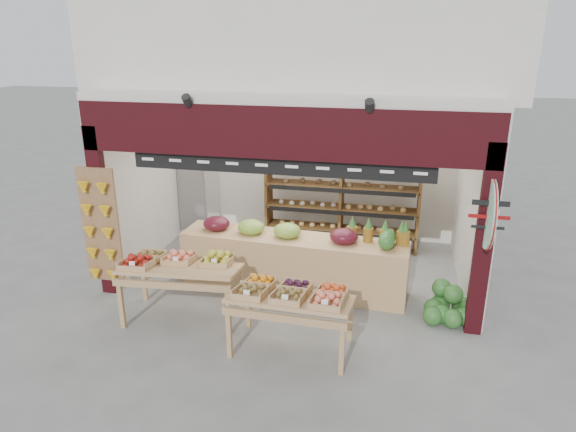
% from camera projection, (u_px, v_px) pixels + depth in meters
% --- Properties ---
extents(ground, '(60.00, 60.00, 0.00)m').
position_uv_depth(ground, '(293.00, 279.00, 8.61)').
color(ground, slate).
rests_on(ground, ground).
extents(shop_structure, '(6.36, 5.12, 5.40)m').
position_uv_depth(shop_structure, '(313.00, 32.00, 8.80)').
color(shop_structure, beige).
rests_on(shop_structure, ground).
extents(banana_board, '(0.60, 0.15, 1.80)m').
position_uv_depth(banana_board, '(100.00, 228.00, 7.72)').
color(banana_board, '#976944').
rests_on(banana_board, ground).
extents(gift_sign, '(0.04, 0.93, 0.92)m').
position_uv_depth(gift_sign, '(489.00, 214.00, 6.41)').
color(gift_sign, '#A2CCB3').
rests_on(gift_sign, ground).
extents(back_shelving, '(2.91, 0.48, 1.80)m').
position_uv_depth(back_shelving, '(342.00, 191.00, 9.67)').
color(back_shelving, brown).
rests_on(back_shelving, ground).
extents(refrigerator, '(0.70, 0.70, 1.74)m').
position_uv_depth(refrigerator, '(198.00, 190.00, 10.53)').
color(refrigerator, silver).
rests_on(refrigerator, ground).
extents(cardboard_stack, '(0.94, 0.68, 0.59)m').
position_uv_depth(cardboard_stack, '(217.00, 245.00, 9.45)').
color(cardboard_stack, silver).
rests_on(cardboard_stack, ground).
extents(mid_counter, '(3.60, 0.89, 1.11)m').
position_uv_depth(mid_counter, '(293.00, 261.00, 8.12)').
color(mid_counter, tan).
rests_on(mid_counter, ground).
extents(display_table_left, '(1.70, 1.05, 1.04)m').
position_uv_depth(display_table_left, '(175.00, 265.00, 7.27)').
color(display_table_left, tan).
rests_on(display_table_left, ground).
extents(display_table_right, '(1.57, 0.91, 0.99)m').
position_uv_depth(display_table_right, '(292.00, 295.00, 6.44)').
color(display_table_right, tan).
rests_on(display_table_right, ground).
extents(watermelon_pile, '(0.75, 0.70, 0.53)m').
position_uv_depth(watermelon_pile, '(449.00, 307.00, 7.32)').
color(watermelon_pile, '#194D1B').
rests_on(watermelon_pile, ground).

